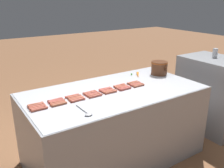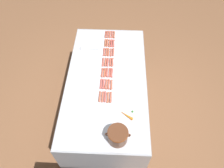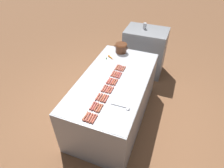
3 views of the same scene
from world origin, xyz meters
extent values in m
plane|color=brown|center=(0.00, 0.00, 0.00)|extent=(20.00, 20.00, 0.00)
cube|color=#9EA0A5|center=(0.00, 0.00, 0.42)|extent=(1.01, 1.93, 0.84)
cube|color=silver|center=(0.00, 0.00, 0.84)|extent=(0.99, 1.89, 0.00)
cylinder|color=#B35E41|center=(-0.06, -0.83, 0.86)|extent=(0.03, 0.13, 0.02)
sphere|color=#B35E41|center=(-0.06, -0.90, 0.86)|extent=(0.02, 0.02, 0.02)
sphere|color=#B35E41|center=(-0.07, -0.77, 0.86)|extent=(0.02, 0.02, 0.02)
cylinder|color=#B55546|center=(-0.06, -0.64, 0.86)|extent=(0.03, 0.13, 0.02)
sphere|color=#B55546|center=(-0.07, -0.71, 0.86)|extent=(0.02, 0.02, 0.02)
sphere|color=#B55546|center=(-0.06, -0.58, 0.86)|extent=(0.02, 0.02, 0.02)
cylinder|color=#BC523E|center=(-0.07, -0.47, 0.86)|extent=(0.02, 0.13, 0.02)
sphere|color=#BC523E|center=(-0.07, -0.53, 0.86)|extent=(0.02, 0.02, 0.02)
sphere|color=#BC523E|center=(-0.07, -0.40, 0.86)|extent=(0.02, 0.02, 0.02)
cylinder|color=#B25745|center=(-0.06, -0.27, 0.86)|extent=(0.03, 0.13, 0.02)
sphere|color=#B25745|center=(-0.07, -0.34, 0.86)|extent=(0.02, 0.02, 0.02)
sphere|color=#B25745|center=(-0.06, -0.20, 0.86)|extent=(0.02, 0.02, 0.02)
cylinder|color=#BA5246|center=(-0.06, -0.09, 0.86)|extent=(0.03, 0.13, 0.02)
sphere|color=#BA5246|center=(-0.06, -0.15, 0.86)|extent=(0.02, 0.02, 0.02)
sphere|color=#BA5246|center=(-0.07, -0.02, 0.86)|extent=(0.02, 0.02, 0.02)
cylinder|color=#BE5A42|center=(-0.07, 0.11, 0.86)|extent=(0.03, 0.13, 0.02)
sphere|color=#BE5A42|center=(-0.07, 0.04, 0.86)|extent=(0.02, 0.02, 0.02)
sphere|color=#BE5A42|center=(-0.07, 0.17, 0.86)|extent=(0.02, 0.02, 0.02)
cylinder|color=#B25842|center=(-0.07, 0.29, 0.86)|extent=(0.03, 0.13, 0.02)
sphere|color=#B25842|center=(-0.07, 0.23, 0.86)|extent=(0.02, 0.02, 0.02)
sphere|color=#B25842|center=(-0.06, 0.36, 0.86)|extent=(0.02, 0.02, 0.02)
cylinder|color=#B35644|center=(-0.03, -0.83, 0.86)|extent=(0.03, 0.13, 0.02)
sphere|color=#B35644|center=(-0.04, -0.90, 0.86)|extent=(0.02, 0.02, 0.02)
sphere|color=#B35644|center=(-0.03, -0.77, 0.86)|extent=(0.02, 0.02, 0.02)
cylinder|color=#BF4F46|center=(-0.03, -0.65, 0.86)|extent=(0.03, 0.13, 0.02)
sphere|color=#BF4F46|center=(-0.04, -0.71, 0.86)|extent=(0.02, 0.02, 0.02)
sphere|color=#BF4F46|center=(-0.03, -0.58, 0.86)|extent=(0.02, 0.02, 0.02)
cylinder|color=#B25844|center=(-0.04, -0.46, 0.86)|extent=(0.03, 0.13, 0.02)
sphere|color=#B25844|center=(-0.03, -0.52, 0.86)|extent=(0.02, 0.02, 0.02)
sphere|color=#B25844|center=(-0.04, -0.39, 0.86)|extent=(0.02, 0.02, 0.02)
cylinder|color=#B85844|center=(-0.03, -0.27, 0.86)|extent=(0.03, 0.13, 0.02)
sphere|color=#B85844|center=(-0.04, -0.34, 0.86)|extent=(0.02, 0.02, 0.02)
sphere|color=#B85844|center=(-0.03, -0.21, 0.86)|extent=(0.02, 0.02, 0.02)
cylinder|color=#BB5142|center=(-0.04, -0.09, 0.86)|extent=(0.03, 0.13, 0.02)
sphere|color=#BB5142|center=(-0.04, -0.15, 0.86)|extent=(0.02, 0.02, 0.02)
sphere|color=#BB5142|center=(-0.04, -0.02, 0.86)|extent=(0.02, 0.02, 0.02)
cylinder|color=#BE5A43|center=(-0.03, 0.10, 0.86)|extent=(0.03, 0.13, 0.02)
sphere|color=#BE5A43|center=(-0.03, 0.03, 0.86)|extent=(0.02, 0.02, 0.02)
sphere|color=#BE5A43|center=(-0.04, 0.17, 0.86)|extent=(0.02, 0.02, 0.02)
cylinder|color=#B25E42|center=(-0.03, 0.30, 0.86)|extent=(0.03, 0.13, 0.02)
sphere|color=#B25E42|center=(-0.04, 0.23, 0.86)|extent=(0.02, 0.02, 0.02)
sphere|color=#B25E42|center=(-0.03, 0.36, 0.86)|extent=(0.02, 0.02, 0.02)
cylinder|color=#BC5A41|center=(0.00, -0.84, 0.86)|extent=(0.03, 0.13, 0.02)
sphere|color=#BC5A41|center=(-0.01, -0.90, 0.86)|extent=(0.02, 0.02, 0.02)
sphere|color=#BC5A41|center=(0.00, -0.77, 0.86)|extent=(0.02, 0.02, 0.02)
cylinder|color=#B35740|center=(-0.01, -0.64, 0.86)|extent=(0.03, 0.13, 0.02)
sphere|color=#B35740|center=(0.00, -0.71, 0.86)|extent=(0.02, 0.02, 0.02)
sphere|color=#B35740|center=(-0.01, -0.58, 0.86)|extent=(0.02, 0.02, 0.02)
cylinder|color=#B3573D|center=(0.00, -0.46, 0.86)|extent=(0.03, 0.13, 0.02)
sphere|color=#B3573D|center=(0.00, -0.52, 0.86)|extent=(0.02, 0.02, 0.02)
sphere|color=#B3573D|center=(0.00, -0.39, 0.86)|extent=(0.02, 0.02, 0.02)
cylinder|color=#B85246|center=(0.00, -0.27, 0.86)|extent=(0.03, 0.13, 0.02)
sphere|color=#B85246|center=(0.00, -0.34, 0.86)|extent=(0.02, 0.02, 0.02)
sphere|color=#B85246|center=(0.00, -0.21, 0.86)|extent=(0.02, 0.02, 0.02)
cylinder|color=#BA5244|center=(0.00, -0.09, 0.86)|extent=(0.03, 0.13, 0.02)
sphere|color=#BA5244|center=(0.00, -0.16, 0.86)|extent=(0.02, 0.02, 0.02)
sphere|color=#BA5244|center=(-0.01, -0.02, 0.86)|extent=(0.02, 0.02, 0.02)
cylinder|color=#BC5B45|center=(0.00, 0.10, 0.86)|extent=(0.03, 0.13, 0.02)
sphere|color=#BC5B45|center=(0.00, 0.04, 0.86)|extent=(0.02, 0.02, 0.02)
sphere|color=#BC5B45|center=(-0.01, 0.17, 0.86)|extent=(0.02, 0.02, 0.02)
cylinder|color=#B65247|center=(0.00, 0.29, 0.86)|extent=(0.03, 0.13, 0.02)
sphere|color=#B65247|center=(0.00, 0.22, 0.86)|extent=(0.02, 0.02, 0.02)
sphere|color=#B65247|center=(0.00, 0.35, 0.86)|extent=(0.02, 0.02, 0.02)
cylinder|color=#B75743|center=(0.03, -0.84, 0.86)|extent=(0.03, 0.13, 0.02)
sphere|color=#B75743|center=(0.03, -0.90, 0.86)|extent=(0.02, 0.02, 0.02)
sphere|color=#B75743|center=(0.03, -0.77, 0.86)|extent=(0.02, 0.02, 0.02)
cylinder|color=#B6563D|center=(0.03, -0.65, 0.86)|extent=(0.03, 0.13, 0.02)
sphere|color=#B6563D|center=(0.03, -0.72, 0.86)|extent=(0.02, 0.02, 0.02)
sphere|color=#B6563D|center=(0.03, -0.59, 0.86)|extent=(0.02, 0.02, 0.02)
cylinder|color=#B65B41|center=(0.03, -0.46, 0.86)|extent=(0.03, 0.13, 0.02)
sphere|color=#B65B41|center=(0.02, -0.53, 0.86)|extent=(0.02, 0.02, 0.02)
sphere|color=#B65B41|center=(0.03, -0.40, 0.86)|extent=(0.02, 0.02, 0.02)
cylinder|color=#BB5A41|center=(0.03, -0.27, 0.86)|extent=(0.03, 0.13, 0.02)
sphere|color=#BB5A41|center=(0.03, -0.34, 0.86)|extent=(0.02, 0.02, 0.02)
sphere|color=#BB5A41|center=(0.03, -0.20, 0.86)|extent=(0.02, 0.02, 0.02)
cylinder|color=#BC5A3D|center=(0.03, -0.08, 0.86)|extent=(0.02, 0.13, 0.02)
sphere|color=#BC5A3D|center=(0.03, -0.15, 0.86)|extent=(0.02, 0.02, 0.02)
sphere|color=#BC5A3D|center=(0.03, -0.02, 0.86)|extent=(0.02, 0.02, 0.02)
cylinder|color=#BD5147|center=(0.03, 0.10, 0.86)|extent=(0.03, 0.13, 0.02)
sphere|color=#BD5147|center=(0.03, 0.04, 0.86)|extent=(0.02, 0.02, 0.02)
sphere|color=#BD5147|center=(0.03, 0.17, 0.86)|extent=(0.02, 0.02, 0.02)
cylinder|color=#B95D45|center=(0.03, 0.29, 0.86)|extent=(0.03, 0.13, 0.02)
sphere|color=#B95D45|center=(0.03, 0.22, 0.86)|extent=(0.02, 0.02, 0.02)
sphere|color=#B95D45|center=(0.03, 0.36, 0.86)|extent=(0.02, 0.02, 0.02)
cylinder|color=#B6523D|center=(0.06, -0.83, 0.86)|extent=(0.03, 0.13, 0.02)
sphere|color=#B6523D|center=(0.06, -0.90, 0.86)|extent=(0.02, 0.02, 0.02)
sphere|color=#B6523D|center=(0.06, -0.77, 0.86)|extent=(0.02, 0.02, 0.02)
cylinder|color=#B35E3F|center=(0.06, -0.65, 0.86)|extent=(0.03, 0.13, 0.02)
sphere|color=#B35E3F|center=(0.06, -0.71, 0.86)|extent=(0.02, 0.02, 0.02)
sphere|color=#B35E3F|center=(0.06, -0.58, 0.86)|extent=(0.02, 0.02, 0.02)
cylinder|color=#BC5644|center=(0.06, -0.46, 0.86)|extent=(0.03, 0.13, 0.02)
sphere|color=#BC5644|center=(0.06, -0.53, 0.86)|extent=(0.02, 0.02, 0.02)
sphere|color=#BC5644|center=(0.06, -0.40, 0.86)|extent=(0.02, 0.02, 0.02)
cylinder|color=#B75442|center=(0.06, -0.27, 0.86)|extent=(0.03, 0.13, 0.02)
sphere|color=#B75442|center=(0.06, -0.33, 0.86)|extent=(0.02, 0.02, 0.02)
sphere|color=#B75442|center=(0.06, -0.20, 0.86)|extent=(0.02, 0.02, 0.02)
cylinder|color=#B7543D|center=(0.06, -0.08, 0.86)|extent=(0.03, 0.13, 0.02)
sphere|color=#B7543D|center=(0.06, -0.15, 0.86)|extent=(0.02, 0.02, 0.02)
sphere|color=#B7543D|center=(0.06, -0.02, 0.86)|extent=(0.02, 0.02, 0.02)
cylinder|color=#BA5146|center=(0.06, 0.10, 0.86)|extent=(0.03, 0.13, 0.02)
sphere|color=#BA5146|center=(0.06, 0.03, 0.86)|extent=(0.02, 0.02, 0.02)
sphere|color=#BA5146|center=(0.06, 0.16, 0.86)|extent=(0.02, 0.02, 0.02)
cylinder|color=#B15D45|center=(0.06, 0.29, 0.86)|extent=(0.03, 0.13, 0.02)
sphere|color=#B15D45|center=(0.06, 0.22, 0.86)|extent=(0.02, 0.02, 0.02)
sphere|color=#B15D45|center=(0.06, 0.35, 0.86)|extent=(0.02, 0.02, 0.02)
cylinder|color=#562D19|center=(-0.16, 0.80, 0.93)|extent=(0.20, 0.20, 0.17)
torus|color=brown|center=(-0.16, 0.80, 1.00)|extent=(0.21, 0.21, 0.02)
torus|color=#562D19|center=(-0.26, 0.80, 0.94)|extent=(0.06, 0.01, 0.06)
torus|color=#562D19|center=(-0.06, 0.80, 0.94)|extent=(0.06, 0.01, 0.06)
cylinder|color=#B7B7BC|center=(0.25, -0.52, 0.85)|extent=(0.22, 0.02, 0.01)
ellipsoid|color=#B7B7BC|center=(0.39, -0.52, 0.85)|extent=(0.05, 0.07, 0.02)
cone|color=orange|center=(-0.25, 0.53, 0.86)|extent=(0.16, 0.12, 0.03)
sphere|color=#387F2D|center=(-0.32, 0.48, 0.86)|extent=(0.02, 0.02, 0.02)
camera|label=1|loc=(2.06, -1.38, 1.78)|focal=39.61mm
camera|label=2|loc=(-0.14, 1.68, 2.94)|focal=34.15mm
camera|label=3|loc=(0.79, -2.16, 2.65)|focal=30.66mm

